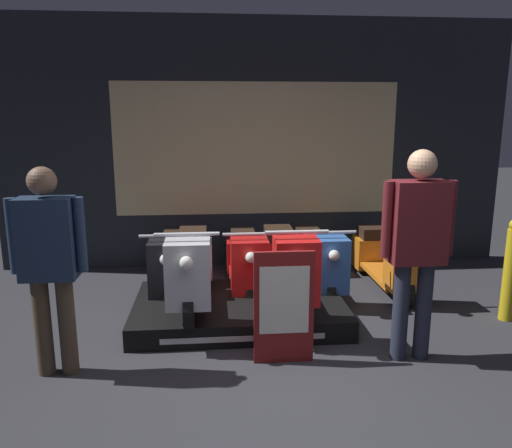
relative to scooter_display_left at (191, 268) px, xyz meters
The scene contains 13 objects.
ground_plane 1.68m from the scooter_display_left, 59.82° to the right, with size 30.00×30.00×0.00m, color #2D2D33.
shop_wall_back 2.32m from the scooter_display_left, 67.33° to the left, with size 6.66×0.09×3.20m.
display_platform 0.64m from the scooter_display_left, ahead, with size 2.05×1.30×0.20m.
scooter_display_left is the anchor object (origin of this frame).
scooter_display_right 0.92m from the scooter_display_left, ahead, with size 0.54×1.64×0.83m.
scooter_backrow_0 0.86m from the scooter_display_left, 106.91° to the left, with size 0.54×1.64×0.83m.
scooter_backrow_1 1.01m from the scooter_display_left, 54.19° to the left, with size 0.54×1.64×0.83m.
scooter_backrow_2 1.63m from the scooter_display_left, 29.79° to the left, with size 0.54×1.64×0.83m.
scooter_backrow_3 2.37m from the scooter_display_left, 19.83° to the left, with size 0.54×1.64×0.83m.
person_left_browsing 1.43m from the scooter_display_left, 137.50° to the right, with size 0.57×0.23×1.62m.
person_right_browsing 2.11m from the scooter_display_left, 26.88° to the right, with size 0.59×0.24×1.73m.
price_sign_board 1.19m from the scooter_display_left, 49.41° to the right, with size 0.49×0.04×0.94m.
street_bollard 3.10m from the scooter_display_left, ahead, with size 0.13×0.13×1.02m.
Camera 1 is at (-0.58, -3.27, 1.99)m, focal length 35.00 mm.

